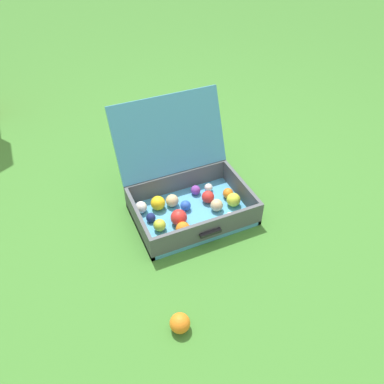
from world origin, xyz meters
TOP-DOWN VIEW (x-y plane):
  - ground_plane at (0.00, 0.00)m, footprint 16.00×16.00m
  - open_suitcase at (-0.03, 0.04)m, footprint 0.59×0.60m
  - stray_ball_on_grass at (-0.33, -0.60)m, footprint 0.08×0.08m

SIDE VIEW (x-z plane):
  - ground_plane at x=0.00m, z-range 0.00..0.00m
  - stray_ball_on_grass at x=-0.33m, z-range 0.00..0.08m
  - open_suitcase at x=-0.03m, z-range -0.15..0.38m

